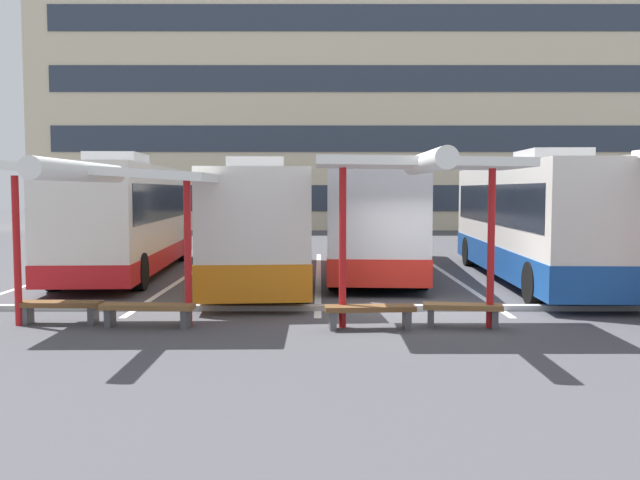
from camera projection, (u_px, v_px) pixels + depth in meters
The scene contains 19 objects.
ground_plane at pixel (411, 312), 14.84m from camera, with size 160.00×160.00×0.00m, color #47474C.
terminal_building at pixel (348, 93), 49.41m from camera, with size 42.04×11.02×21.92m.
coach_bus_0 at pixel (129, 218), 21.62m from camera, with size 3.00×10.88×3.72m.
coach_bus_1 at pixel (257, 225), 20.23m from camera, with size 3.42×12.17×3.50m.
coach_bus_2 at pixel (376, 220), 22.27m from camera, with size 3.29×11.68×3.61m.
coach_bus_3 at pixel (536, 222), 19.74m from camera, with size 2.93×11.51×3.70m.
coach_bus_4 at pixel (631, 217), 22.46m from camera, with size 2.84×11.66×3.72m.
lane_stripe_0 at pixel (57, 276), 21.14m from camera, with size 0.16×14.00×0.01m, color white.
lane_stripe_1 at pixel (188, 276), 21.14m from camera, with size 0.16×14.00×0.01m, color white.
lane_stripe_2 at pixel (319, 276), 21.14m from camera, with size 0.16×14.00×0.01m, color white.
lane_stripe_3 at pixel (450, 276), 21.13m from camera, with size 0.16×14.00×0.01m, color white.
lane_stripe_4 at pixel (581, 276), 21.13m from camera, with size 0.16×14.00×0.01m, color white.
waiting_shelter_0 at pixel (97, 175), 12.96m from camera, with size 4.32×4.47×3.21m.
bench_0 at pixel (60, 307), 13.53m from camera, with size 1.62×0.47×0.45m.
bench_1 at pixel (148, 310), 13.23m from camera, with size 1.82×0.56×0.45m.
waiting_shelter_1 at pixel (420, 168), 12.74m from camera, with size 3.84×4.31×3.30m.
bench_2 at pixel (370, 312), 13.05m from camera, with size 1.75×0.55×0.45m.
bench_3 at pixel (463, 310), 13.24m from camera, with size 1.55×0.62×0.45m.
platform_kerb at pixel (410, 308), 15.09m from camera, with size 44.00×0.24×0.12m, color #ADADA8.
Camera 1 is at (-1.97, -14.69, 2.65)m, focal length 38.54 mm.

